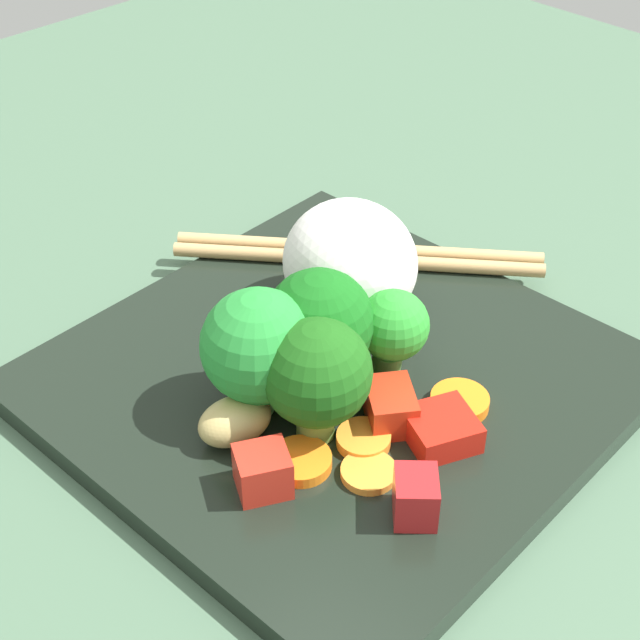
{
  "coord_description": "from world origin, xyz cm",
  "views": [
    {
      "loc": [
        26.01,
        -26.83,
        33.65
      ],
      "look_at": [
        -1.82,
        0.67,
        3.29
      ],
      "focal_mm": 54.22,
      "sensor_mm": 36.0,
      "label": 1
    }
  ],
  "objects_px": {
    "broccoli_floret_0": "(259,347)",
    "carrot_slice_4": "(369,472)",
    "rice_mound": "(350,263)",
    "chopstick_pair": "(358,254)",
    "square_plate": "(336,381)"
  },
  "relations": [
    {
      "from": "square_plate",
      "to": "rice_mound",
      "type": "distance_m",
      "value": 0.06
    },
    {
      "from": "square_plate",
      "to": "chopstick_pair",
      "type": "relative_size",
      "value": 1.43
    },
    {
      "from": "rice_mound",
      "to": "broccoli_floret_0",
      "type": "bearing_deg",
      "value": -74.68
    },
    {
      "from": "carrot_slice_4",
      "to": "chopstick_pair",
      "type": "distance_m",
      "value": 0.17
    },
    {
      "from": "broccoli_floret_0",
      "to": "carrot_slice_4",
      "type": "height_order",
      "value": "broccoli_floret_0"
    },
    {
      "from": "broccoli_floret_0",
      "to": "rice_mound",
      "type": "bearing_deg",
      "value": 105.32
    },
    {
      "from": "broccoli_floret_0",
      "to": "carrot_slice_4",
      "type": "bearing_deg",
      "value": 3.72
    },
    {
      "from": "carrot_slice_4",
      "to": "chopstick_pair",
      "type": "xyz_separation_m",
      "value": [
        -0.12,
        0.12,
        0.0
      ]
    },
    {
      "from": "broccoli_floret_0",
      "to": "chopstick_pair",
      "type": "xyz_separation_m",
      "value": [
        -0.06,
        0.13,
        -0.03
      ]
    },
    {
      "from": "broccoli_floret_0",
      "to": "square_plate",
      "type": "bearing_deg",
      "value": 81.42
    },
    {
      "from": "broccoli_floret_0",
      "to": "carrot_slice_4",
      "type": "distance_m",
      "value": 0.08
    },
    {
      "from": "rice_mound",
      "to": "chopstick_pair",
      "type": "relative_size",
      "value": 0.43
    },
    {
      "from": "rice_mound",
      "to": "square_plate",
      "type": "bearing_deg",
      "value": -53.62
    },
    {
      "from": "rice_mound",
      "to": "broccoli_floret_0",
      "type": "relative_size",
      "value": 1.15
    },
    {
      "from": "chopstick_pair",
      "to": "broccoli_floret_0",
      "type": "bearing_deg",
      "value": 74.3
    }
  ]
}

